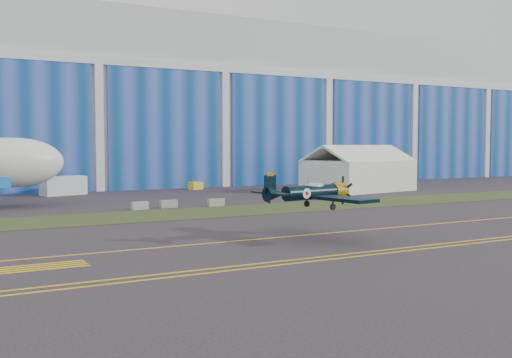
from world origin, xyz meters
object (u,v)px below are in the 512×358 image
warbird (310,192)px  tent (358,168)px  shipping_container (63,186)px  tug (196,186)px

warbird → tent: tent is taller
shipping_container → tug: shipping_container is taller
tent → shipping_container: size_ratio=2.74×
warbird → tug: size_ratio=5.89×
tent → shipping_container: 45.62m
warbird → tent: 50.76m
tent → tug: 26.67m
shipping_container → warbird: bearing=-97.7°
warbird → tent: size_ratio=0.73×
shipping_container → tug: size_ratio=2.95×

